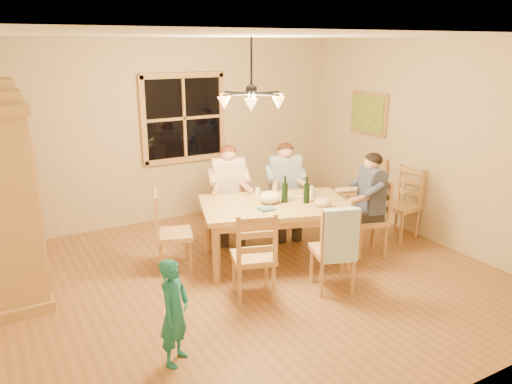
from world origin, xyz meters
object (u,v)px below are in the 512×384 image
chair_far_right (284,215)px  adult_slate_man (370,191)px  chandelier (251,99)px  adult_plaid_man (285,178)px  chair_near_right (332,263)px  chair_spare_back (364,202)px  chair_end_left (175,246)px  chair_end_right (368,231)px  wine_bottle_a (285,189)px  adult_woman (229,181)px  chair_far_left (229,218)px  wine_bottle_b (307,190)px  chair_near_left (253,270)px  child (174,312)px  chair_spare_front (399,216)px  dining_table (275,211)px  armoire (2,200)px

chair_far_right → adult_slate_man: 1.34m
chandelier → adult_plaid_man: bearing=42.9°
chair_near_right → chair_spare_back: same height
chair_end_left → chair_end_right: bearing=90.0°
chandelier → wine_bottle_a: chandelier is taller
adult_woman → adult_plaid_man: 0.79m
chair_spare_back → chair_end_right: bearing=135.1°
chair_spare_back → chair_far_left: bearing=74.3°
wine_bottle_b → chair_spare_back: wine_bottle_b is taller
chair_far_right → chair_near_left: size_ratio=1.00×
adult_woman → wine_bottle_b: 1.22m
chair_far_left → wine_bottle_b: wine_bottle_b is taller
chair_end_left → child: bearing=-2.7°
chair_spare_front → dining_table: bearing=78.2°
chair_far_right → adult_woman: adult_woman is taller
chandelier → chair_near_left: 1.82m
chair_far_left → chair_spare_front: (2.12, -1.10, 0.00)m
dining_table → chair_spare_back: (1.95, 0.57, -0.36)m
adult_plaid_man → chair_spare_front: bearing=165.3°
wine_bottle_a → chair_spare_back: size_ratio=0.33×
chandelier → adult_slate_man: chandelier is taller
dining_table → adult_slate_man: adult_slate_man is taller
dining_table → wine_bottle_b: 0.46m
adult_plaid_man → wine_bottle_a: (-0.46, -0.71, 0.08)m
wine_bottle_a → chair_end_left: bearing=163.4°
dining_table → chair_end_left: 1.29m
chair_far_left → armoire: bearing=22.4°
chair_far_right → adult_woman: bearing=-0.0°
chair_end_left → adult_plaid_man: 1.87m
child → chair_spare_back: chair_spare_back is taller
chair_far_left → adult_woman: 0.54m
dining_table → chair_spare_back: size_ratio=2.05×
chair_near_left → adult_woman: size_ratio=1.13×
chair_far_right → wine_bottle_a: bearing=74.7°
chair_end_left → armoire: bearing=-83.1°
chair_end_right → adult_woman: adult_woman is taller
adult_plaid_man → chair_end_left: bearing=28.0°
chandelier → wine_bottle_a: 1.35m
chandelier → chair_end_right: (1.68, -0.06, -1.77)m
chair_near_left → adult_woman: 1.77m
child → chair_near_left: bearing=-10.4°
chair_spare_front → chair_spare_back: 0.74m
chair_spare_front → child: bearing=100.6°
chair_far_right → child: (-2.41, -2.05, 0.17)m
wine_bottle_a → chair_spare_back: bearing=17.8°
chair_end_right → wine_bottle_b: size_ratio=3.00×
adult_woman → adult_plaid_man: size_ratio=1.00×
adult_slate_man → wine_bottle_b: (-0.84, 0.21, 0.08)m
chair_far_left → adult_woman: (0.00, 0.00, 0.54)m
chair_spare_front → wine_bottle_a: bearing=78.3°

